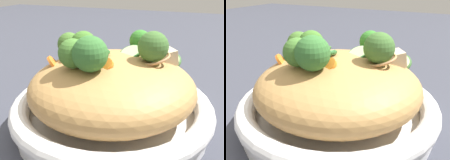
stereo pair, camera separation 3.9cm
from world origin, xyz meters
The scene contains 7 objects.
ground_plane centered at (0.00, 0.00, 0.00)m, with size 3.00×3.00×0.00m, color #393B46.
serving_bowl centered at (0.00, 0.00, 0.03)m, with size 0.33×0.33×0.05m.
noodle_heap centered at (0.00, 0.00, 0.07)m, with size 0.27×0.27×0.10m.
broccoli_florets centered at (-0.01, 0.01, 0.13)m, with size 0.18×0.19×0.07m.
carrot_coins centered at (-0.02, 0.04, 0.11)m, with size 0.06×0.12×0.04m.
zucchini_slices centered at (0.04, 0.01, 0.11)m, with size 0.14×0.20×0.05m.
chicken_chunks centered at (0.04, -0.01, 0.11)m, with size 0.08×0.19×0.03m.
Camera 2 is at (-0.32, -0.17, 0.23)m, focal length 39.20 mm.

